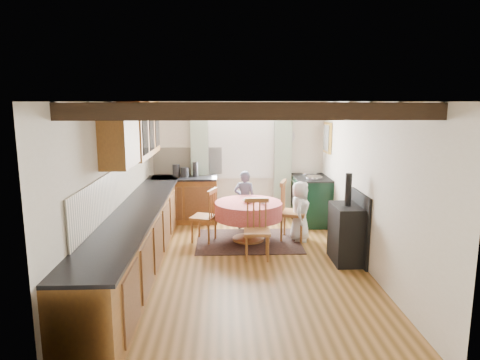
{
  "coord_description": "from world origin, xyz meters",
  "views": [
    {
      "loc": [
        -0.26,
        -5.97,
        2.4
      ],
      "look_at": [
        0.0,
        0.8,
        1.15
      ],
      "focal_mm": 31.95,
      "sensor_mm": 36.0,
      "label": 1
    }
  ],
  "objects_px": {
    "chair_left": "(204,215)",
    "cast_iron_stove": "(347,218)",
    "cup": "(263,201)",
    "chair_near": "(257,230)",
    "chair_right": "(293,211)",
    "dining_table": "(248,222)",
    "child_right": "(300,211)",
    "child_far": "(245,200)",
    "aga_range": "(311,199)"
  },
  "relations": [
    {
      "from": "chair_near",
      "to": "child_far",
      "type": "bearing_deg",
      "value": 95.85
    },
    {
      "from": "chair_left",
      "to": "child_right",
      "type": "relative_size",
      "value": 0.89
    },
    {
      "from": "chair_right",
      "to": "cup",
      "type": "xyz_separation_m",
      "value": [
        -0.55,
        -0.22,
        0.23
      ]
    },
    {
      "from": "dining_table",
      "to": "chair_right",
      "type": "height_order",
      "value": "chair_right"
    },
    {
      "from": "chair_left",
      "to": "cup",
      "type": "height_order",
      "value": "chair_left"
    },
    {
      "from": "chair_right",
      "to": "chair_left",
      "type": "bearing_deg",
      "value": 107.96
    },
    {
      "from": "child_far",
      "to": "chair_right",
      "type": "bearing_deg",
      "value": 150.62
    },
    {
      "from": "child_far",
      "to": "cup",
      "type": "bearing_deg",
      "value": 117.13
    },
    {
      "from": "chair_right",
      "to": "dining_table",
      "type": "bearing_deg",
      "value": 111.91
    },
    {
      "from": "chair_near",
      "to": "aga_range",
      "type": "distance_m",
      "value": 2.31
    },
    {
      "from": "aga_range",
      "to": "cast_iron_stove",
      "type": "bearing_deg",
      "value": -87.04
    },
    {
      "from": "chair_right",
      "to": "child_far",
      "type": "distance_m",
      "value": 1.07
    },
    {
      "from": "chair_left",
      "to": "child_right",
      "type": "bearing_deg",
      "value": 108.43
    },
    {
      "from": "chair_left",
      "to": "aga_range",
      "type": "bearing_deg",
      "value": 136.66
    },
    {
      "from": "cup",
      "to": "chair_near",
      "type": "bearing_deg",
      "value": -102.42
    },
    {
      "from": "cup",
      "to": "child_right",
      "type": "bearing_deg",
      "value": 14.17
    },
    {
      "from": "dining_table",
      "to": "cup",
      "type": "bearing_deg",
      "value": -31.78
    },
    {
      "from": "chair_near",
      "to": "chair_left",
      "type": "bearing_deg",
      "value": 136.5
    },
    {
      "from": "chair_near",
      "to": "cast_iron_stove",
      "type": "xyz_separation_m",
      "value": [
        1.34,
        -0.17,
        0.22
      ]
    },
    {
      "from": "chair_near",
      "to": "chair_left",
      "type": "height_order",
      "value": "chair_left"
    },
    {
      "from": "chair_right",
      "to": "child_right",
      "type": "bearing_deg",
      "value": -96.72
    },
    {
      "from": "chair_left",
      "to": "cup",
      "type": "xyz_separation_m",
      "value": [
        1.01,
        -0.18,
        0.28
      ]
    },
    {
      "from": "chair_left",
      "to": "cast_iron_stove",
      "type": "height_order",
      "value": "cast_iron_stove"
    },
    {
      "from": "cup",
      "to": "cast_iron_stove",
      "type": "bearing_deg",
      "value": -35.64
    },
    {
      "from": "cast_iron_stove",
      "to": "cup",
      "type": "xyz_separation_m",
      "value": [
        -1.19,
        0.85,
        0.07
      ]
    },
    {
      "from": "chair_right",
      "to": "aga_range",
      "type": "distance_m",
      "value": 1.18
    },
    {
      "from": "cast_iron_stove",
      "to": "chair_left",
      "type": "bearing_deg",
      "value": 154.77
    },
    {
      "from": "aga_range",
      "to": "chair_right",
      "type": "bearing_deg",
      "value": -116.39
    },
    {
      "from": "cup",
      "to": "chair_right",
      "type": "bearing_deg",
      "value": 21.44
    },
    {
      "from": "child_right",
      "to": "chair_left",
      "type": "bearing_deg",
      "value": 104.85
    },
    {
      "from": "dining_table",
      "to": "cup",
      "type": "xyz_separation_m",
      "value": [
        0.24,
        -0.15,
        0.4
      ]
    },
    {
      "from": "aga_range",
      "to": "child_far",
      "type": "distance_m",
      "value": 1.39
    },
    {
      "from": "dining_table",
      "to": "child_right",
      "type": "xyz_separation_m",
      "value": [
        0.9,
        0.02,
        0.18
      ]
    },
    {
      "from": "cup",
      "to": "chair_left",
      "type": "bearing_deg",
      "value": 169.65
    },
    {
      "from": "aga_range",
      "to": "cup",
      "type": "xyz_separation_m",
      "value": [
        -1.08,
        -1.28,
        0.27
      ]
    },
    {
      "from": "dining_table",
      "to": "cast_iron_stove",
      "type": "relative_size",
      "value": 0.86
    },
    {
      "from": "chair_left",
      "to": "child_far",
      "type": "bearing_deg",
      "value": 153.05
    },
    {
      "from": "aga_range",
      "to": "child_right",
      "type": "distance_m",
      "value": 1.19
    },
    {
      "from": "dining_table",
      "to": "child_far",
      "type": "relative_size",
      "value": 1.03
    },
    {
      "from": "child_right",
      "to": "cup",
      "type": "xyz_separation_m",
      "value": [
        -0.66,
        -0.17,
        0.22
      ]
    },
    {
      "from": "chair_left",
      "to": "child_far",
      "type": "distance_m",
      "value": 1.04
    },
    {
      "from": "chair_right",
      "to": "child_right",
      "type": "relative_size",
      "value": 1.0
    },
    {
      "from": "chair_right",
      "to": "aga_range",
      "type": "height_order",
      "value": "chair_right"
    },
    {
      "from": "chair_right",
      "to": "cup",
      "type": "relative_size",
      "value": 10.05
    },
    {
      "from": "chair_near",
      "to": "chair_right",
      "type": "height_order",
      "value": "chair_right"
    },
    {
      "from": "chair_left",
      "to": "aga_range",
      "type": "distance_m",
      "value": 2.35
    },
    {
      "from": "dining_table",
      "to": "chair_right",
      "type": "xyz_separation_m",
      "value": [
        0.78,
        0.07,
        0.17
      ]
    },
    {
      "from": "chair_right",
      "to": "cast_iron_stove",
      "type": "distance_m",
      "value": 1.25
    },
    {
      "from": "dining_table",
      "to": "chair_near",
      "type": "bearing_deg",
      "value": -84.17
    },
    {
      "from": "chair_near",
      "to": "aga_range",
      "type": "bearing_deg",
      "value": 59.75
    }
  ]
}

